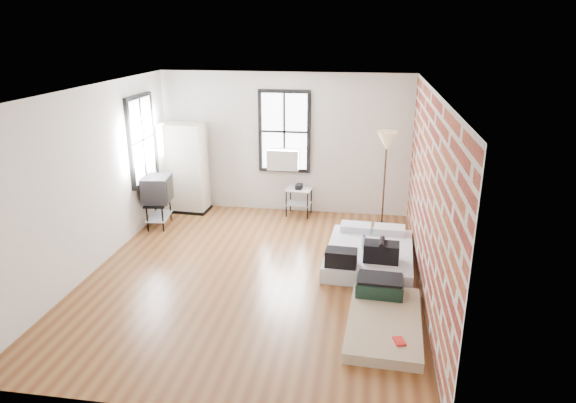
% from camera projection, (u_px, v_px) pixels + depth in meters
% --- Properties ---
extents(ground, '(6.00, 6.00, 0.00)m').
position_uv_depth(ground, '(254.00, 275.00, 7.89)').
color(ground, '#5C3218').
rests_on(ground, ground).
extents(room_shell, '(5.02, 6.02, 2.80)m').
position_uv_depth(room_shell, '(272.00, 160.00, 7.63)').
color(room_shell, silver).
rests_on(room_shell, ground).
extents(mattress_main, '(1.45, 1.90, 0.59)m').
position_uv_depth(mattress_main, '(369.00, 253.00, 8.26)').
color(mattress_main, white).
rests_on(mattress_main, ground).
extents(mattress_bare, '(0.99, 1.77, 0.37)m').
position_uv_depth(mattress_bare, '(383.00, 313.00, 6.63)').
color(mattress_bare, tan).
rests_on(mattress_bare, ground).
extents(wardrobe, '(0.94, 0.58, 1.81)m').
position_uv_depth(wardrobe, '(185.00, 168.00, 10.37)').
color(wardrobe, black).
rests_on(wardrobe, ground).
extents(side_table, '(0.53, 0.45, 0.65)m').
position_uv_depth(side_table, '(299.00, 194.00, 10.24)').
color(side_table, black).
rests_on(side_table, ground).
extents(floor_lamp, '(0.39, 0.39, 1.81)m').
position_uv_depth(floor_lamp, '(387.00, 145.00, 9.37)').
color(floor_lamp, black).
rests_on(floor_lamp, ground).
extents(tv_stand, '(0.55, 0.74, 0.98)m').
position_uv_depth(tv_stand, '(157.00, 191.00, 9.60)').
color(tv_stand, black).
rests_on(tv_stand, ground).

